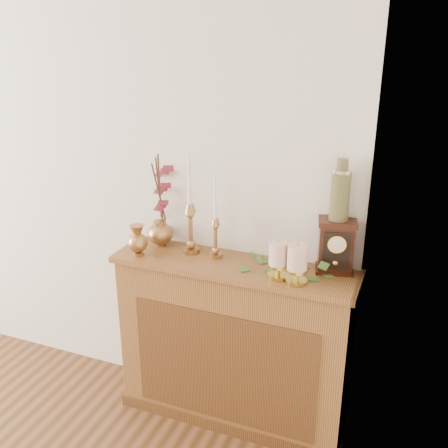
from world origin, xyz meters
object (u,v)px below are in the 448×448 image
at_px(bud_vase, 138,241).
at_px(mantel_clock, 336,246).
at_px(ceramic_vase, 340,193).
at_px(ginger_jar, 163,202).
at_px(candlestick_left, 190,220).
at_px(candlestick_center, 215,231).

height_order(bud_vase, mantel_clock, mantel_clock).
bearing_deg(ceramic_vase, bud_vase, -168.89).
bearing_deg(ginger_jar, ceramic_vase, -0.65).
bearing_deg(ceramic_vase, mantel_clock, -76.86).
relative_size(bud_vase, mantel_clock, 0.62).
height_order(bud_vase, ceramic_vase, ceramic_vase).
height_order(candlestick_left, mantel_clock, candlestick_left).
height_order(ginger_jar, ceramic_vase, ceramic_vase).
relative_size(candlestick_left, bud_vase, 3.27).
distance_m(candlestick_center, ceramic_vase, 0.65).
xyz_separation_m(bud_vase, ceramic_vase, (0.97, 0.19, 0.31)).
bearing_deg(bud_vase, mantel_clock, 10.96).
bearing_deg(candlestick_center, ceramic_vase, 5.72).
height_order(candlestick_center, mantel_clock, candlestick_center).
distance_m(candlestick_left, bud_vase, 0.29).
height_order(ginger_jar, mantel_clock, ginger_jar).
xyz_separation_m(candlestick_left, ceramic_vase, (0.73, 0.05, 0.22)).
xyz_separation_m(candlestick_left, bud_vase, (-0.23, -0.14, -0.09)).
height_order(candlestick_center, bud_vase, candlestick_center).
relative_size(bud_vase, ginger_jar, 0.32).
bearing_deg(mantel_clock, bud_vase, 177.83).
relative_size(ginger_jar, ceramic_vase, 1.79).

